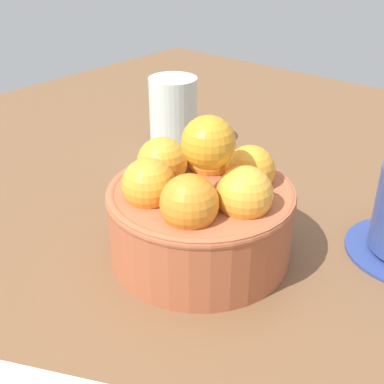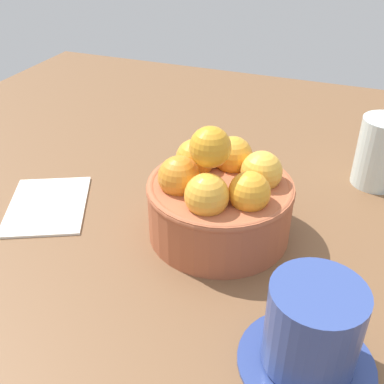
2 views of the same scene
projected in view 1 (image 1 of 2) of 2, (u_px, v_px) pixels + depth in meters
ground_plane at (200, 272)px, 46.35cm from camera, size 110.30×115.87×4.22cm
terracotta_bowl at (201, 208)px, 43.00cm from camera, size 16.00×16.00×13.50cm
water_glass at (173, 114)px, 63.79cm from camera, size 6.08×6.08×9.17cm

